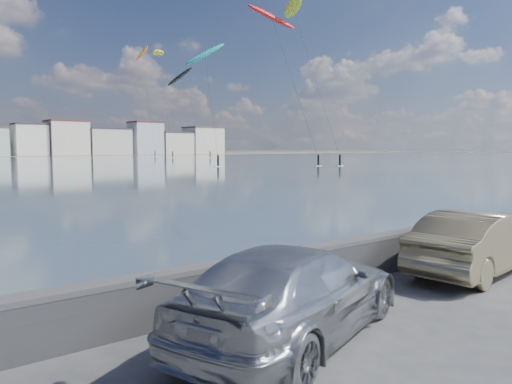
# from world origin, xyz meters

# --- Properties ---
(ground) EXTENTS (700.00, 700.00, 0.00)m
(ground) POSITION_xyz_m (0.00, 0.00, 0.00)
(ground) COLOR #333335
(ground) RESTS_ON ground
(seawall) EXTENTS (400.00, 0.36, 1.08)m
(seawall) POSITION_xyz_m (0.00, 2.70, 0.58)
(seawall) COLOR #28282B
(seawall) RESTS_ON ground
(car_silver) EXTENTS (5.96, 3.99, 1.60)m
(car_silver) POSITION_xyz_m (-0.65, 0.86, 0.80)
(car_silver) COLOR #A7A9AE
(car_silver) RESTS_ON ground
(car_champagne) EXTENTS (5.10, 2.26, 1.63)m
(car_champagne) POSITION_xyz_m (6.02, 1.15, 0.81)
(car_champagne) COLOR tan
(car_champagne) RESTS_ON ground
(kitesurfer_1) EXTENTS (6.86, 20.00, 28.43)m
(kitesurfer_1) POSITION_xyz_m (72.28, 132.70, 24.78)
(kitesurfer_1) COLOR black
(kitesurfer_1) RESTS_ON ground
(kitesurfer_3) EXTENTS (9.25, 11.70, 32.86)m
(kitesurfer_3) POSITION_xyz_m (65.58, 133.98, 31.33)
(kitesurfer_3) COLOR yellow
(kitesurfer_3) RESTS_ON ground
(kitesurfer_5) EXTENTS (6.94, 9.50, 21.83)m
(kitesurfer_5) POSITION_xyz_m (41.40, 69.73, 18.91)
(kitesurfer_5) COLOR #19BFBF
(kitesurfer_5) RESTS_ON ground
(kitesurfer_8) EXTENTS (3.26, 12.62, 37.80)m
(kitesurfer_8) POSITION_xyz_m (70.61, 155.34, 34.38)
(kitesurfer_8) COLOR orange
(kitesurfer_8) RESTS_ON ground
(kitesurfer_10) EXTENTS (6.02, 16.03, 30.20)m
(kitesurfer_10) POSITION_xyz_m (56.83, 63.90, 28.16)
(kitesurfer_10) COLOR #8CD826
(kitesurfer_10) RESTS_ON ground
(kitesurfer_16) EXTENTS (10.23, 14.04, 29.31)m
(kitesurfer_16) POSITION_xyz_m (53.11, 65.54, 26.35)
(kitesurfer_16) COLOR red
(kitesurfer_16) RESTS_ON ground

